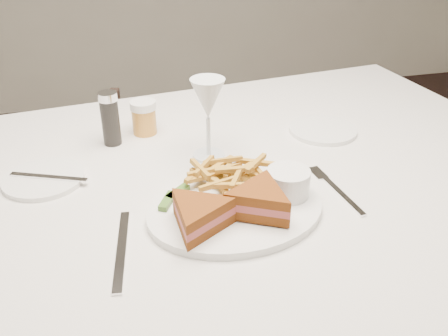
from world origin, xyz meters
The scene contains 3 objects.
table centered at (-0.11, 0.19, 0.38)m, with size 1.47×0.98×0.75m, color silver.
chair_far centered at (-0.08, 1.04, 0.30)m, with size 0.58×0.54×0.60m, color #4C372E.
table_setting centered at (-0.12, 0.14, 0.79)m, with size 0.79×0.57×0.18m.
Camera 1 is at (-0.31, -0.65, 1.27)m, focal length 40.00 mm.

